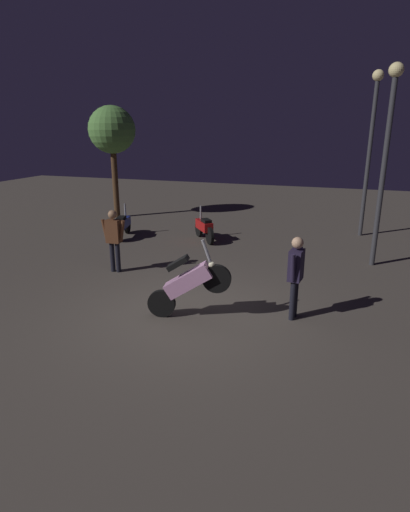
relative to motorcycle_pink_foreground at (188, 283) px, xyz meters
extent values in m
plane|color=#4C443D|center=(-0.12, 0.14, -0.74)|extent=(40.00, 40.00, 0.00)
cylinder|color=black|center=(-0.54, -0.10, -0.46)|extent=(0.57, 0.20, 0.56)
cylinder|color=black|center=(0.55, 0.10, 0.12)|extent=(0.57, 0.20, 0.56)
cube|color=#C68CB7|center=(0.00, 0.00, 0.06)|extent=(1.00, 0.47, 0.76)
cube|color=black|center=(-0.19, -0.04, 0.40)|extent=(0.46, 0.31, 0.32)
cylinder|color=gray|center=(0.35, 0.07, 0.66)|extent=(0.21, 0.10, 0.44)
sphere|color=#F2EABF|center=(0.45, 0.08, 0.40)|extent=(0.12, 0.12, 0.12)
cylinder|color=black|center=(-1.28, 5.29, -0.46)|extent=(0.43, 0.50, 0.56)
cylinder|color=black|center=(-1.96, 6.16, -0.46)|extent=(0.43, 0.50, 0.56)
cube|color=#B71414|center=(-1.62, 5.73, -0.23)|extent=(0.82, 0.93, 0.30)
cube|color=black|center=(-1.50, 5.57, -0.03)|extent=(0.46, 0.49, 0.10)
cylinder|color=gray|center=(-1.84, 6.00, 0.14)|extent=(0.08, 0.08, 0.45)
sphere|color=#F2EABF|center=(-1.90, 6.08, -0.18)|extent=(0.12, 0.12, 0.12)
cylinder|color=black|center=(-4.25, 4.70, -0.46)|extent=(0.24, 0.57, 0.56)
cylinder|color=black|center=(-4.53, 5.76, -0.46)|extent=(0.24, 0.57, 0.56)
cube|color=navy|center=(-4.39, 5.23, -0.23)|extent=(0.53, 1.00, 0.30)
cube|color=black|center=(-4.34, 5.04, -0.03)|extent=(0.35, 0.49, 0.10)
cylinder|color=gray|center=(-4.48, 5.57, 0.14)|extent=(0.07, 0.07, 0.45)
sphere|color=#F2EABF|center=(-4.51, 5.67, -0.18)|extent=(0.12, 0.12, 0.12)
cylinder|color=black|center=(1.95, 0.60, -0.34)|extent=(0.12, 0.12, 0.81)
cylinder|color=black|center=(1.97, 0.75, -0.34)|extent=(0.12, 0.12, 0.81)
cube|color=#261E38|center=(1.96, 0.67, 0.36)|extent=(0.28, 0.39, 0.60)
sphere|color=tan|center=(1.96, 0.67, 0.81)|extent=(0.22, 0.22, 0.22)
cylinder|color=#261E38|center=(1.93, 0.44, 0.40)|extent=(0.11, 0.19, 0.55)
cylinder|color=#261E38|center=(1.99, 0.91, 0.40)|extent=(0.11, 0.19, 0.55)
cylinder|color=black|center=(-2.72, 1.99, -0.35)|extent=(0.12, 0.12, 0.80)
cylinder|color=black|center=(-2.88, 1.98, -0.35)|extent=(0.12, 0.12, 0.80)
cube|color=#59331E|center=(-2.80, 1.99, 0.35)|extent=(0.37, 0.26, 0.59)
sphere|color=#9E7251|center=(-2.80, 1.99, 0.78)|extent=(0.22, 0.22, 0.22)
cylinder|color=#59331E|center=(-2.56, 2.00, 0.38)|extent=(0.19, 0.10, 0.54)
cylinder|color=#59331E|center=(-3.04, 1.97, 0.38)|extent=(0.19, 0.10, 0.54)
cylinder|color=#38383D|center=(3.36, 8.12, 1.78)|extent=(0.14, 0.14, 5.06)
sphere|color=#F9E59E|center=(3.36, 8.12, 4.45)|extent=(0.36, 0.36, 0.36)
cylinder|color=#38383D|center=(3.61, 4.76, 1.66)|extent=(0.14, 0.14, 4.82)
sphere|color=#F9E59E|center=(3.61, 4.76, 4.21)|extent=(0.36, 0.36, 0.36)
cylinder|color=#4C331E|center=(-6.32, 8.12, 0.70)|extent=(0.24, 0.24, 2.89)
sphere|color=#568C42|center=(-6.32, 8.12, 2.80)|extent=(1.87, 1.87, 1.87)
camera|label=1|loc=(2.71, -6.99, 2.89)|focal=29.00mm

